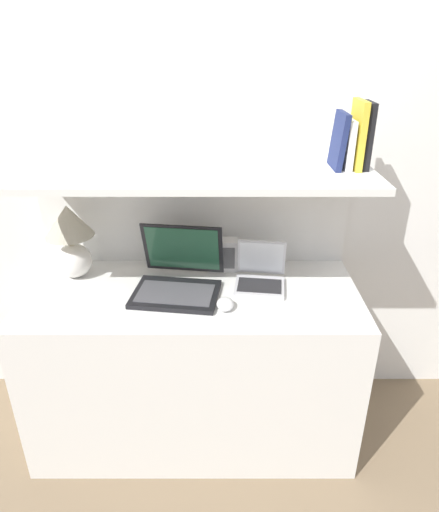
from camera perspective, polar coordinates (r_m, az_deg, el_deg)
ground_plane at (r=2.26m, az=-3.25°, el=-26.02°), size 12.00×12.00×0.00m
wall_back at (r=2.15m, az=-3.06°, el=10.31°), size 6.00×0.05×2.40m
desk at (r=2.19m, az=-3.06°, el=-13.36°), size 1.44×0.61×0.78m
back_riser at (r=2.32m, az=-2.80°, el=-3.44°), size 1.44×0.04×1.28m
shelf at (r=1.84m, az=-3.62°, el=10.54°), size 1.44×0.55×0.03m
table_lamp at (r=2.12m, az=-17.96°, el=2.37°), size 0.21×0.21×0.34m
laptop_large at (r=1.97m, az=-5.02°, el=-2.77°), size 0.40×0.38×0.27m
laptop_small at (r=2.01m, az=5.26°, el=-2.60°), size 0.24×0.23×0.19m
computer_mouse at (r=1.85m, az=0.87°, el=-6.03°), size 0.07×0.10×0.04m
router_box at (r=2.13m, az=0.61°, el=0.18°), size 0.13×0.08×0.15m
book_black at (r=1.89m, az=17.98°, el=14.12°), size 0.02×0.13×0.25m
book_yellow at (r=1.88m, az=17.04°, el=14.28°), size 0.02×0.16×0.26m
book_white at (r=1.87m, az=15.84°, el=13.32°), size 0.03×0.14×0.19m
book_navy at (r=1.86m, az=14.86°, el=13.77°), size 0.04×0.16×0.21m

